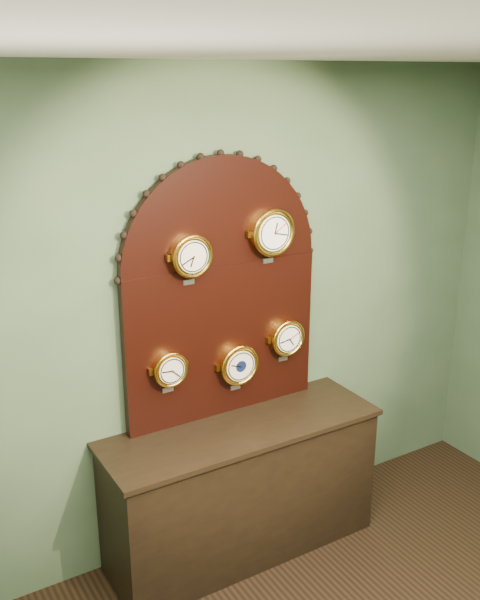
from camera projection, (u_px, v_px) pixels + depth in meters
wall_back at (218, 318)px, 3.88m from camera, size 4.00×0.00×4.00m
shop_counter at (242, 491)px, 3.98m from camera, size 1.60×0.50×0.80m
display_board at (222, 282)px, 3.77m from camera, size 1.26×0.06×1.53m
roman_clock at (191, 256)px, 3.54m from camera, size 0.23×0.08×0.29m
arabic_clock at (272, 232)px, 3.77m from camera, size 0.27×0.08×0.32m
hygrometer at (170, 369)px, 3.67m from camera, size 0.20×0.08×0.25m
barometer at (238, 364)px, 3.90m from camera, size 0.25×0.08×0.30m
tide_clock at (287, 337)px, 4.03m from camera, size 0.23×0.08×0.28m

